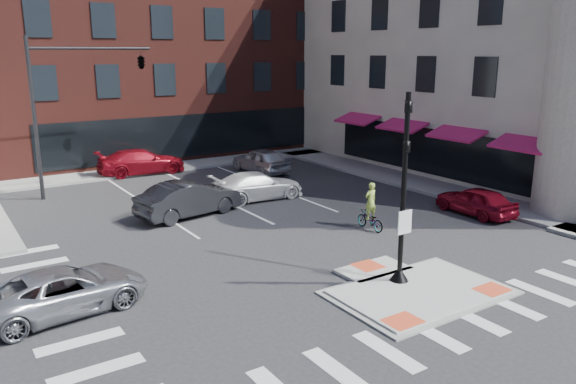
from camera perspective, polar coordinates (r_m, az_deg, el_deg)
ground at (r=18.37m, az=12.07°, el=-9.51°), size 120.00×120.00×0.00m
refuge_island at (r=18.19m, az=12.66°, el=-9.62°), size 5.40×4.65×0.13m
sidewalk_e at (r=32.40m, az=13.07°, el=0.93°), size 3.00×24.00×0.15m
sidewalk_n at (r=37.62m, az=-8.86°, el=2.94°), size 26.00×3.00×0.15m
building_n at (r=46.22m, az=-14.58°, el=14.36°), size 24.40×18.40×15.50m
building_e at (r=40.92m, az=22.95°, el=14.14°), size 21.90×23.90×17.70m
building_far_left at (r=64.22m, az=-26.45°, el=10.67°), size 10.00×12.00×10.00m
building_far_right at (r=69.01m, az=-15.80°, el=12.56°), size 12.00×12.00×12.00m
signal_pole at (r=17.84m, az=11.56°, el=-2.16°), size 0.60×0.60×5.98m
mast_arm_signal at (r=30.93m, az=-17.27°, el=11.55°), size 6.10×2.24×8.00m
silver_suv at (r=17.43m, az=-21.70°, el=-9.26°), size 4.87×2.67×1.29m
red_sedan at (r=26.93m, az=18.53°, el=-0.83°), size 1.67×3.90×1.31m
white_pickup at (r=28.21m, az=-3.14°, el=0.63°), size 4.88×2.21×1.39m
bg_car_dark at (r=25.69m, az=-10.02°, el=-0.68°), size 5.07×2.52×1.60m
bg_car_silver at (r=34.50m, az=-2.77°, el=3.24°), size 2.09×4.57×1.52m
bg_car_red at (r=35.21m, az=-14.67°, el=3.00°), size 5.32×2.45×1.51m
cyclist at (r=23.65m, az=8.34°, el=-2.21°), size 0.57×1.56×2.02m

